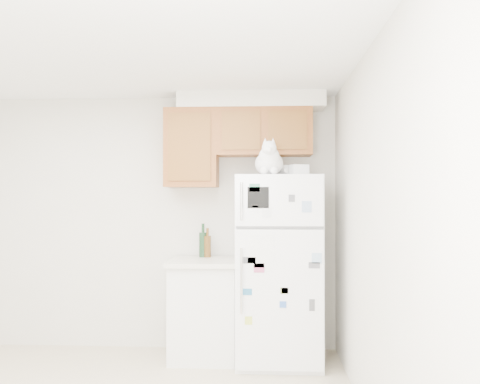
# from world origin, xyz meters

# --- Properties ---
(room_shell) EXTENTS (3.84, 4.04, 2.52)m
(room_shell) POSITION_xyz_m (0.12, 0.24, 1.67)
(room_shell) COLOR silver
(room_shell) RESTS_ON ground_plane
(refrigerator) EXTENTS (0.76, 0.78, 1.70)m
(refrigerator) POSITION_xyz_m (1.33, 1.61, 0.85)
(refrigerator) COLOR white
(refrigerator) RESTS_ON ground_plane
(base_counter) EXTENTS (0.64, 0.64, 0.92)m
(base_counter) POSITION_xyz_m (0.64, 1.68, 0.46)
(base_counter) COLOR white
(base_counter) RESTS_ON ground_plane
(cat) EXTENTS (0.31, 0.45, 0.32)m
(cat) POSITION_xyz_m (1.25, 1.44, 1.82)
(cat) COLOR white
(cat) RESTS_ON refrigerator
(storage_box_back) EXTENTS (0.21, 0.17, 0.10)m
(storage_box_back) POSITION_xyz_m (1.43, 1.73, 1.75)
(storage_box_back) COLOR white
(storage_box_back) RESTS_ON refrigerator
(storage_box_front) EXTENTS (0.18, 0.16, 0.09)m
(storage_box_front) POSITION_xyz_m (1.51, 1.46, 1.74)
(storage_box_front) COLOR white
(storage_box_front) RESTS_ON refrigerator
(bottle_green) EXTENTS (0.08, 0.08, 0.33)m
(bottle_green) POSITION_xyz_m (0.60, 1.87, 1.08)
(bottle_green) COLOR #19381E
(bottle_green) RESTS_ON base_counter
(bottle_amber) EXTENTS (0.07, 0.07, 0.28)m
(bottle_amber) POSITION_xyz_m (0.65, 1.85, 1.06)
(bottle_amber) COLOR #593814
(bottle_amber) RESTS_ON base_counter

